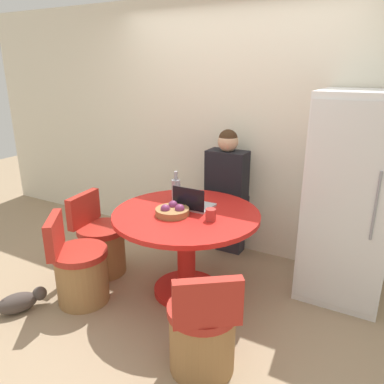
{
  "coord_description": "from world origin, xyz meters",
  "views": [
    {
      "loc": [
        1.53,
        -2.22,
        1.92
      ],
      "look_at": [
        0.07,
        0.39,
        0.92
      ],
      "focal_mm": 35.0,
      "sensor_mm": 36.0,
      "label": 1
    }
  ],
  "objects_px": {
    "chair_left_side": "(101,245)",
    "chair_near_right_corner": "(203,334)",
    "cat": "(20,302)",
    "bottle": "(176,190)",
    "dining_table": "(186,235)",
    "chair_near_left_corner": "(80,272)",
    "person_seated": "(228,188)",
    "laptop": "(193,204)",
    "refrigerator": "(351,199)",
    "fruit_bowl": "(173,211)"
  },
  "relations": [
    {
      "from": "chair_left_side",
      "to": "chair_near_right_corner",
      "type": "bearing_deg",
      "value": -119.58
    },
    {
      "from": "cat",
      "to": "bottle",
      "type": "bearing_deg",
      "value": -8.58
    },
    {
      "from": "dining_table",
      "to": "chair_near_left_corner",
      "type": "height_order",
      "value": "chair_near_left_corner"
    },
    {
      "from": "person_seated",
      "to": "bottle",
      "type": "bearing_deg",
      "value": 71.02
    },
    {
      "from": "chair_left_side",
      "to": "chair_near_right_corner",
      "type": "relative_size",
      "value": 1.0
    },
    {
      "from": "chair_near_left_corner",
      "to": "person_seated",
      "type": "distance_m",
      "value": 1.64
    },
    {
      "from": "chair_near_left_corner",
      "to": "chair_left_side",
      "type": "height_order",
      "value": "same"
    },
    {
      "from": "laptop",
      "to": "cat",
      "type": "height_order",
      "value": "laptop"
    },
    {
      "from": "chair_left_side",
      "to": "chair_near_right_corner",
      "type": "distance_m",
      "value": 1.58
    },
    {
      "from": "refrigerator",
      "to": "chair_left_side",
      "type": "bearing_deg",
      "value": -159.71
    },
    {
      "from": "chair_left_side",
      "to": "person_seated",
      "type": "bearing_deg",
      "value": -50.23
    },
    {
      "from": "refrigerator",
      "to": "chair_near_left_corner",
      "type": "distance_m",
      "value": 2.35
    },
    {
      "from": "chair_left_side",
      "to": "fruit_bowl",
      "type": "distance_m",
      "value": 0.99
    },
    {
      "from": "bottle",
      "to": "laptop",
      "type": "bearing_deg",
      "value": -19.03
    },
    {
      "from": "fruit_bowl",
      "to": "dining_table",
      "type": "bearing_deg",
      "value": 55.9
    },
    {
      "from": "refrigerator",
      "to": "bottle",
      "type": "xyz_separation_m",
      "value": [
        -1.4,
        -0.49,
        -0.0
      ]
    },
    {
      "from": "bottle",
      "to": "person_seated",
      "type": "bearing_deg",
      "value": 71.02
    },
    {
      "from": "person_seated",
      "to": "fruit_bowl",
      "type": "xyz_separation_m",
      "value": [
        -0.08,
        -0.94,
        0.06
      ]
    },
    {
      "from": "refrigerator",
      "to": "chair_left_side",
      "type": "height_order",
      "value": "refrigerator"
    },
    {
      "from": "dining_table",
      "to": "chair_left_side",
      "type": "distance_m",
      "value": 0.95
    },
    {
      "from": "dining_table",
      "to": "fruit_bowl",
      "type": "relative_size",
      "value": 4.45
    },
    {
      "from": "dining_table",
      "to": "laptop",
      "type": "relative_size",
      "value": 4.18
    },
    {
      "from": "chair_near_left_corner",
      "to": "chair_left_side",
      "type": "relative_size",
      "value": 1.0
    },
    {
      "from": "refrigerator",
      "to": "cat",
      "type": "bearing_deg",
      "value": -144.6
    },
    {
      "from": "person_seated",
      "to": "laptop",
      "type": "xyz_separation_m",
      "value": [
        -0.01,
        -0.73,
        0.07
      ]
    },
    {
      "from": "dining_table",
      "to": "chair_left_side",
      "type": "height_order",
      "value": "chair_left_side"
    },
    {
      "from": "fruit_bowl",
      "to": "cat",
      "type": "relative_size",
      "value": 0.68
    },
    {
      "from": "chair_near_right_corner",
      "to": "fruit_bowl",
      "type": "relative_size",
      "value": 2.81
    },
    {
      "from": "chair_near_right_corner",
      "to": "cat",
      "type": "distance_m",
      "value": 1.62
    },
    {
      "from": "chair_left_side",
      "to": "cat",
      "type": "height_order",
      "value": "chair_left_side"
    },
    {
      "from": "person_seated",
      "to": "bottle",
      "type": "xyz_separation_m",
      "value": [
        -0.22,
        -0.65,
        0.14
      ]
    },
    {
      "from": "chair_near_left_corner",
      "to": "laptop",
      "type": "distance_m",
      "value": 1.12
    },
    {
      "from": "refrigerator",
      "to": "person_seated",
      "type": "height_order",
      "value": "refrigerator"
    },
    {
      "from": "dining_table",
      "to": "bottle",
      "type": "relative_size",
      "value": 4.4
    },
    {
      "from": "dining_table",
      "to": "person_seated",
      "type": "distance_m",
      "value": 0.86
    },
    {
      "from": "chair_near_left_corner",
      "to": "laptop",
      "type": "bearing_deg",
      "value": -84.85
    },
    {
      "from": "fruit_bowl",
      "to": "refrigerator",
      "type": "bearing_deg",
      "value": 31.98
    },
    {
      "from": "dining_table",
      "to": "cat",
      "type": "xyz_separation_m",
      "value": [
        -1.05,
        -0.91,
        -0.47
      ]
    },
    {
      "from": "chair_left_side",
      "to": "fruit_bowl",
      "type": "bearing_deg",
      "value": -96.44
    },
    {
      "from": "bottle",
      "to": "cat",
      "type": "relative_size",
      "value": 0.69
    },
    {
      "from": "person_seated",
      "to": "chair_near_right_corner",
      "type": "bearing_deg",
      "value": 108.65
    },
    {
      "from": "chair_near_left_corner",
      "to": "laptop",
      "type": "relative_size",
      "value": 2.64
    },
    {
      "from": "chair_near_left_corner",
      "to": "laptop",
      "type": "height_order",
      "value": "laptop"
    },
    {
      "from": "cat",
      "to": "chair_near_left_corner",
      "type": "bearing_deg",
      "value": -13.53
    },
    {
      "from": "chair_near_left_corner",
      "to": "cat",
      "type": "bearing_deg",
      "value": 100.49
    },
    {
      "from": "bottle",
      "to": "cat",
      "type": "bearing_deg",
      "value": -127.43
    },
    {
      "from": "chair_near_right_corner",
      "to": "fruit_bowl",
      "type": "distance_m",
      "value": 1.02
    },
    {
      "from": "person_seated",
      "to": "chair_near_left_corner",
      "type": "bearing_deg",
      "value": 62.1
    },
    {
      "from": "person_seated",
      "to": "cat",
      "type": "bearing_deg",
      "value": 58.69
    },
    {
      "from": "refrigerator",
      "to": "chair_left_side",
      "type": "distance_m",
      "value": 2.31
    }
  ]
}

